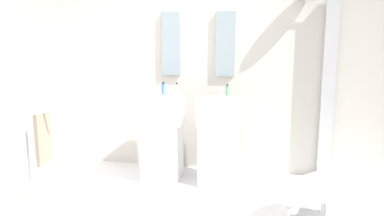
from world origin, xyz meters
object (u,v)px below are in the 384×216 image
object	(u,v)px
pedestal_sink_left	(162,133)
soap_bottle_clear	(177,90)
soap_bottle_green	(227,91)
soap_bottle_blue	(163,89)
pedestal_sink_right	(219,136)
shower_column	(327,85)
lounge_chair	(325,190)
towel_rack	(41,140)

from	to	relation	value
pedestal_sink_left	soap_bottle_clear	bearing A→B (deg)	21.68
soap_bottle_green	soap_bottle_blue	world-z (taller)	soap_bottle_blue
soap_bottle_green	pedestal_sink_right	bearing A→B (deg)	-109.06
shower_column	lounge_chair	xyz separation A→B (m)	(-0.14, -1.24, -0.73)
pedestal_sink_left	soap_bottle_blue	size ratio (longest dim) A/B	7.15
soap_bottle_clear	soap_bottle_blue	bearing A→B (deg)	158.70
soap_bottle_green	pedestal_sink_left	bearing A→B (deg)	-165.49
lounge_chair	soap_bottle_clear	distance (m)	1.88
pedestal_sink_left	soap_bottle_clear	size ratio (longest dim) A/B	6.98
shower_column	soap_bottle_blue	bearing A→B (deg)	-172.52
pedestal_sink_left	pedestal_sink_right	size ratio (longest dim) A/B	1.00
soap_bottle_blue	pedestal_sink_left	bearing A→B (deg)	-82.51
soap_bottle_green	soap_bottle_blue	xyz separation A→B (m)	(-0.73, -0.05, 0.01)
soap_bottle_blue	shower_column	bearing A→B (deg)	7.48
shower_column	pedestal_sink_right	bearing A→B (deg)	-162.12
lounge_chair	shower_column	bearing A→B (deg)	83.75
soap_bottle_clear	soap_bottle_green	bearing A→B (deg)	12.35
towel_rack	soap_bottle_blue	distance (m)	1.42
shower_column	towel_rack	world-z (taller)	shower_column
pedestal_sink_right	shower_column	world-z (taller)	shower_column
pedestal_sink_right	soap_bottle_clear	xyz separation A→B (m)	(-0.49, 0.06, 0.49)
towel_rack	pedestal_sink_left	bearing A→B (deg)	42.74
shower_column	lounge_chair	distance (m)	1.44
pedestal_sink_right	soap_bottle_clear	size ratio (longest dim) A/B	6.98
pedestal_sink_left	towel_rack	bearing A→B (deg)	-137.26
shower_column	lounge_chair	bearing A→B (deg)	-96.25
towel_rack	soap_bottle_clear	size ratio (longest dim) A/B	6.30
lounge_chair	towel_rack	distance (m)	2.61
pedestal_sink_left	lounge_chair	size ratio (longest dim) A/B	0.96
pedestal_sink_left	soap_bottle_green	distance (m)	0.88
pedestal_sink_left	soap_bottle_green	size ratio (longest dim) A/B	7.90
lounge_chair	towel_rack	size ratio (longest dim) A/B	1.15
soap_bottle_blue	lounge_chair	bearing A→B (deg)	-30.98
pedestal_sink_left	soap_bottle_blue	world-z (taller)	soap_bottle_blue
shower_column	lounge_chair	world-z (taller)	shower_column
towel_rack	soap_bottle_clear	world-z (taller)	soap_bottle_clear
soap_bottle_clear	shower_column	bearing A→B (deg)	10.62
shower_column	soap_bottle_clear	bearing A→B (deg)	-169.38
shower_column	soap_bottle_clear	world-z (taller)	shower_column
pedestal_sink_right	pedestal_sink_left	bearing A→B (deg)	180.00
shower_column	lounge_chair	size ratio (longest dim) A/B	1.88
pedestal_sink_right	lounge_chair	size ratio (longest dim) A/B	0.96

